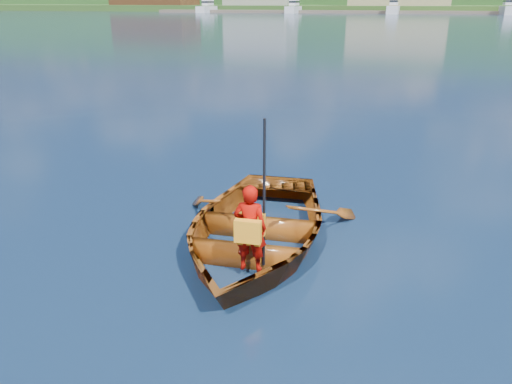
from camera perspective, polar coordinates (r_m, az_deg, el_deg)
ground at (r=8.21m, az=0.76°, el=-3.40°), size 600.00×600.00×0.00m
rowboat at (r=7.36m, az=-0.20°, el=-4.07°), size 3.26×4.33×0.85m
child_paddler at (r=6.36m, az=-0.67°, el=-4.15°), size 0.45×0.36×1.98m
dock at (r=155.21m, az=19.10°, el=18.84°), size 159.92×14.36×0.80m
marina_yachts at (r=150.61m, az=21.10°, el=18.95°), size 143.31×12.53×4.39m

